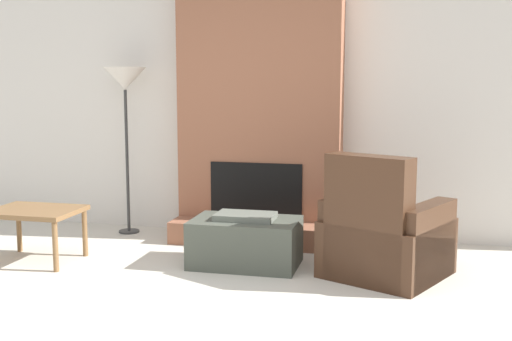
{
  "coord_description": "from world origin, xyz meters",
  "views": [
    {
      "loc": [
        1.37,
        -3.29,
        1.5
      ],
      "look_at": [
        0.0,
        2.47,
        0.68
      ],
      "focal_mm": 45.0,
      "sensor_mm": 36.0,
      "label": 1
    }
  ],
  "objects_px": {
    "ottoman": "(245,241)",
    "floor_lamp_left": "(125,84)",
    "armchair": "(383,239)",
    "side_table": "(35,216)"
  },
  "relations": [
    {
      "from": "ottoman",
      "to": "floor_lamp_left",
      "type": "distance_m",
      "value": 2.09
    },
    {
      "from": "armchair",
      "to": "side_table",
      "type": "distance_m",
      "value": 2.86
    },
    {
      "from": "floor_lamp_left",
      "to": "armchair",
      "type": "bearing_deg",
      "value": -19.96
    },
    {
      "from": "floor_lamp_left",
      "to": "side_table",
      "type": "bearing_deg",
      "value": -105.51
    },
    {
      "from": "ottoman",
      "to": "armchair",
      "type": "xyz_separation_m",
      "value": [
        1.11,
        -0.06,
        0.1
      ]
    },
    {
      "from": "side_table",
      "to": "floor_lamp_left",
      "type": "distance_m",
      "value": 1.6
    },
    {
      "from": "ottoman",
      "to": "side_table",
      "type": "height_order",
      "value": "side_table"
    },
    {
      "from": "ottoman",
      "to": "floor_lamp_left",
      "type": "xyz_separation_m",
      "value": [
        -1.42,
        0.85,
        1.27
      ]
    },
    {
      "from": "ottoman",
      "to": "floor_lamp_left",
      "type": "bearing_deg",
      "value": 149.05
    },
    {
      "from": "armchair",
      "to": "side_table",
      "type": "bearing_deg",
      "value": 29.67
    }
  ]
}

